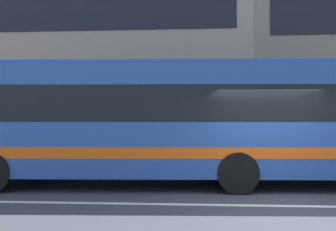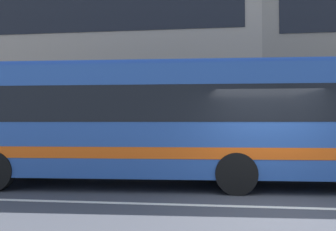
# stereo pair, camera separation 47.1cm
# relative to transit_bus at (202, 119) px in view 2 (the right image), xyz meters

# --- Properties ---
(ground_plane) EXTENTS (160.00, 160.00, 0.00)m
(ground_plane) POSITION_rel_transit_bus_xyz_m (1.60, -2.21, -1.81)
(ground_plane) COLOR #3C3E46
(lane_centre_line) EXTENTS (60.00, 0.16, 0.01)m
(lane_centre_line) POSITION_rel_transit_bus_xyz_m (1.60, -2.21, -1.80)
(lane_centre_line) COLOR silver
(lane_centre_line) RESTS_ON ground_plane
(apartment_block_left) EXTENTS (19.89, 11.29, 13.14)m
(apartment_block_left) POSITION_rel_transit_bus_xyz_m (-7.15, 12.43, 4.77)
(apartment_block_left) COLOR #A09282
(apartment_block_left) RESTS_ON ground_plane
(transit_bus) EXTENTS (12.48, 3.00, 3.27)m
(transit_bus) POSITION_rel_transit_bus_xyz_m (0.00, 0.00, 0.00)
(transit_bus) COLOR #274D99
(transit_bus) RESTS_ON ground_plane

